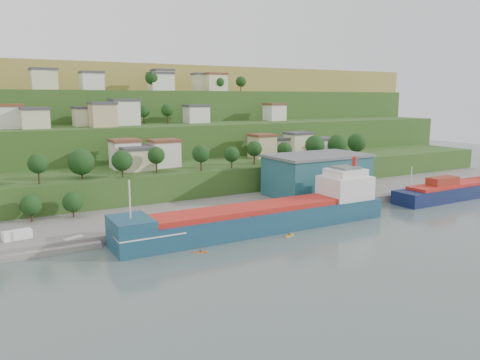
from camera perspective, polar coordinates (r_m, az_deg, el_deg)
ground at (r=108.04m, az=3.74°, el=-7.29°), size 500.00×500.00×0.00m
quay at (r=141.25m, az=4.34°, el=-3.15°), size 220.00×26.00×4.00m
hillside at (r=263.13m, az=-16.77°, el=2.58°), size 360.00×211.06×96.00m
cargo_ship_near at (r=115.90m, az=3.25°, el=-4.58°), size 71.35×11.52×18.35m
cargo_ship_far at (r=170.36m, az=25.66°, el=-1.05°), size 54.63×9.90×14.81m
warehouse at (r=147.95m, az=9.34°, el=0.67°), size 31.17×19.28×12.80m
caravan at (r=112.29m, az=-25.52°, el=-6.24°), size 6.10×3.34×2.70m
dinghy at (r=108.87m, az=-19.60°, el=-6.83°), size 4.66×3.33×0.87m
kayak_orange at (r=99.45m, az=-4.80°, el=-8.71°), size 2.96×1.65×0.75m
kayak_yellow at (r=111.20m, az=6.06°, el=-6.69°), size 3.34×1.90×0.85m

